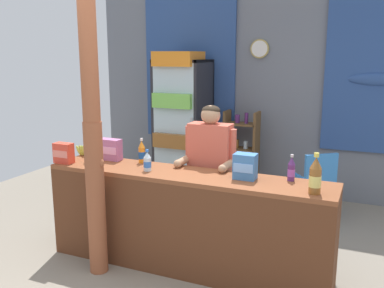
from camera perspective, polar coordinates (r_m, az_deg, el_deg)
name	(u,v)px	position (r m, az deg, el deg)	size (l,w,h in m)	color
ground_plane	(220,238)	(4.83, 3.78, -12.47)	(7.83, 7.83, 0.00)	gray
back_wall_curtained	(266,92)	(6.19, 9.94, 6.93)	(5.26, 0.22, 2.85)	slate
stall_counter	(181,215)	(3.91, -1.47, -9.51)	(2.70, 0.51, 0.93)	brown
timber_post	(92,129)	(3.81, -13.28, 2.04)	(0.19, 0.17, 2.84)	#995133
drink_fridge	(182,117)	(6.11, -1.34, 3.71)	(0.69, 0.74, 2.03)	#232328
bottle_shelf_rack	(241,151)	(6.11, 6.63, -1.00)	(0.48, 0.28, 1.21)	brown
plastic_lawn_chair	(314,181)	(5.34, 16.16, -4.84)	(0.62, 0.62, 0.86)	#3884D6
shopkeeper	(210,161)	(4.21, 2.43, -2.34)	(0.53, 0.42, 1.51)	#28282D
soda_bottle_iced_tea	(315,176)	(3.43, 16.27, -4.22)	(0.09, 0.09, 0.33)	brown
soda_bottle_orange_soda	(142,152)	(4.26, -6.78, -1.13)	(0.07, 0.07, 0.25)	orange
soda_bottle_grape_soda	(291,170)	(3.73, 13.23, -3.38)	(0.06, 0.06, 0.23)	#56286B
soda_bottle_water	(147,162)	(3.96, -6.03, -2.40)	(0.07, 0.07, 0.20)	silver
soda_bottle_lime_soda	(89,152)	(4.39, -13.69, -1.12)	(0.07, 0.07, 0.23)	#75C64C
snack_box_crackers	(64,153)	(4.41, -16.90, -1.18)	(0.19, 0.11, 0.20)	#E5422D
snack_box_wafer	(110,149)	(4.42, -10.95, -0.73)	(0.23, 0.11, 0.22)	#B76699
snack_box_biscuit	(245,166)	(3.71, 7.18, -3.00)	(0.19, 0.14, 0.22)	#3D75B7
banana_bunch	(86,151)	(4.65, -14.12, -0.89)	(0.26, 0.06, 0.16)	#B7C647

